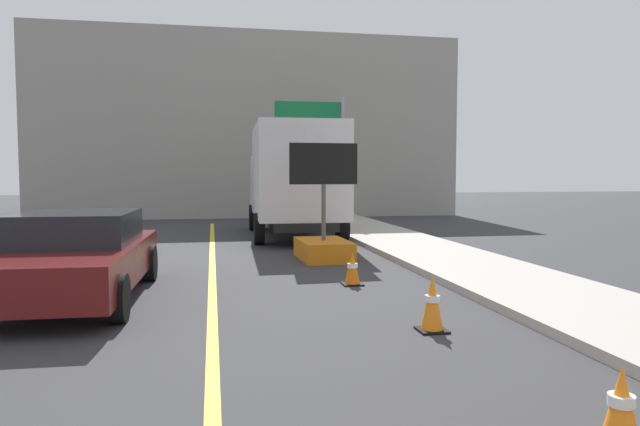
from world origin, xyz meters
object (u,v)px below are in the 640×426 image
object	(u,v)px
box_truck	(294,178)
pickup_car	(76,256)
traffic_cone_mid_lane	(432,303)
arrow_board_trailer	(324,239)
traffic_cone_near_sign	(621,407)
highway_guide_sign	(324,137)
traffic_cone_far_lane	(352,268)

from	to	relation	value
box_truck	pickup_car	world-z (taller)	box_truck
traffic_cone_mid_lane	arrow_board_trailer	bearing A→B (deg)	91.56
arrow_board_trailer	traffic_cone_near_sign	world-z (taller)	arrow_board_trailer
box_truck	traffic_cone_near_sign	world-z (taller)	box_truck
box_truck	traffic_cone_near_sign	distance (m)	14.38
arrow_board_trailer	highway_guide_sign	xyz separation A→B (m)	(1.77, 9.11, 2.94)
arrow_board_trailer	traffic_cone_mid_lane	distance (m)	6.30
pickup_car	traffic_cone_near_sign	world-z (taller)	pickup_car
arrow_board_trailer	box_truck	xyz separation A→B (m)	(-0.00, 4.81, 1.37)
arrow_board_trailer	highway_guide_sign	bearing A→B (deg)	79.01
pickup_car	traffic_cone_far_lane	distance (m)	4.60
traffic_cone_near_sign	box_truck	bearing A→B (deg)	91.42
arrow_board_trailer	traffic_cone_near_sign	distance (m)	9.49
pickup_car	highway_guide_sign	world-z (taller)	highway_guide_sign
traffic_cone_near_sign	traffic_cone_far_lane	world-z (taller)	traffic_cone_near_sign
pickup_car	traffic_cone_near_sign	size ratio (longest dim) A/B	7.65
highway_guide_sign	traffic_cone_mid_lane	distance (m)	15.80
traffic_cone_near_sign	traffic_cone_far_lane	bearing A→B (deg)	93.93
pickup_car	highway_guide_sign	distance (m)	14.44
arrow_board_trailer	pickup_car	distance (m)	5.85
pickup_car	traffic_cone_far_lane	world-z (taller)	pickup_car
pickup_car	traffic_cone_far_lane	size ratio (longest dim) A/B	7.73
arrow_board_trailer	box_truck	bearing A→B (deg)	90.06
arrow_board_trailer	pickup_car	size ratio (longest dim) A/B	0.57
box_truck	traffic_cone_mid_lane	xyz separation A→B (m)	(0.18, -11.11, -1.49)
traffic_cone_near_sign	traffic_cone_mid_lane	xyz separation A→B (m)	(-0.18, 3.18, 0.06)
traffic_cone_mid_lane	traffic_cone_far_lane	distance (m)	3.16
arrow_board_trailer	traffic_cone_near_sign	xyz separation A→B (m)	(0.35, -9.48, -0.18)
traffic_cone_far_lane	traffic_cone_mid_lane	bearing A→B (deg)	-85.32
highway_guide_sign	traffic_cone_far_lane	size ratio (longest dim) A/B	8.21
box_truck	pickup_car	size ratio (longest dim) A/B	1.44
arrow_board_trailer	traffic_cone_far_lane	world-z (taller)	arrow_board_trailer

